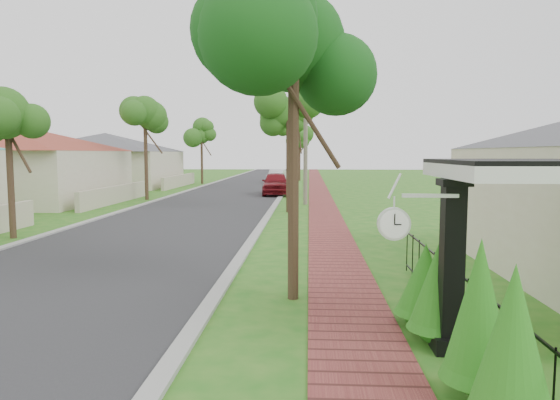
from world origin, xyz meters
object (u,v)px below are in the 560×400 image
(parked_car_white, at_px, (277,176))
(near_tree, at_px, (294,65))
(utility_pole, at_px, (306,129))
(station_clock, at_px, (396,222))
(parked_car_red, at_px, (276,184))
(porch_post, at_px, (451,276))

(parked_car_white, distance_m, near_tree, 38.55)
(parked_car_white, bearing_deg, utility_pole, -75.01)
(near_tree, relative_size, station_clock, 5.31)
(parked_car_red, bearing_deg, utility_pole, -75.72)
(utility_pole, bearing_deg, porch_post, -83.79)
(utility_pole, bearing_deg, station_clock, -86.24)
(porch_post, bearing_deg, parked_car_white, 97.20)
(parked_car_white, height_order, near_tree, near_tree)
(porch_post, bearing_deg, utility_pole, 96.21)
(porch_post, height_order, utility_pole, utility_pole)
(parked_car_red, xyz_separation_m, station_clock, (3.46, -27.41, 1.17))
(parked_car_red, distance_m, parked_car_white, 13.77)
(parked_car_red, bearing_deg, station_clock, -86.70)
(parked_car_white, bearing_deg, parked_car_red, -79.82)
(station_clock, bearing_deg, parked_car_red, 97.20)
(porch_post, xyz_separation_m, station_clock, (-0.86, -0.40, 0.83))
(parked_car_red, relative_size, parked_car_white, 1.18)
(utility_pole, bearing_deg, parked_car_red, 108.18)
(porch_post, bearing_deg, near_tree, 133.23)
(porch_post, distance_m, parked_car_white, 41.07)
(parked_car_red, relative_size, station_clock, 4.31)
(porch_post, relative_size, utility_pole, 0.31)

